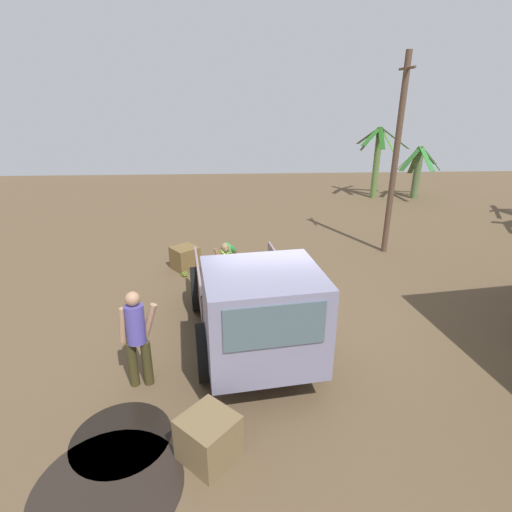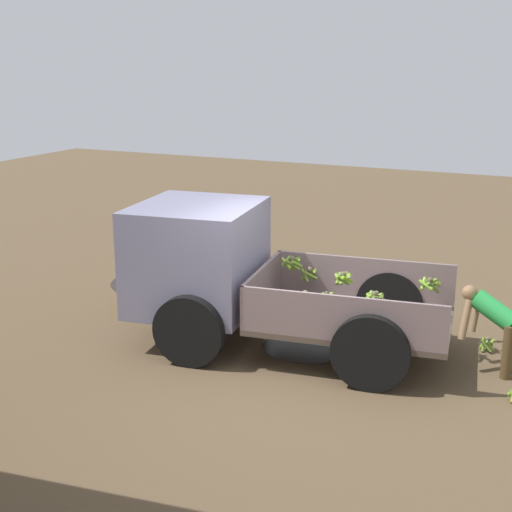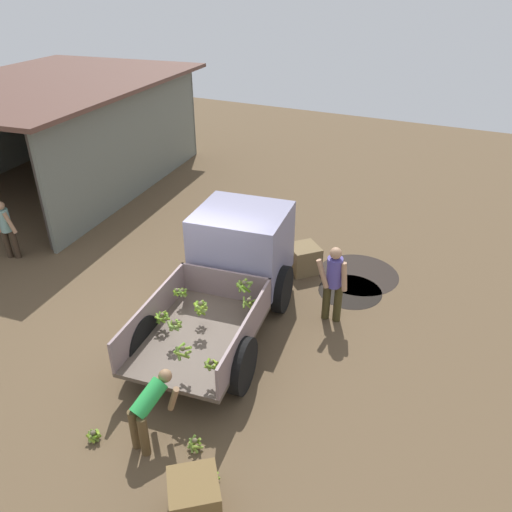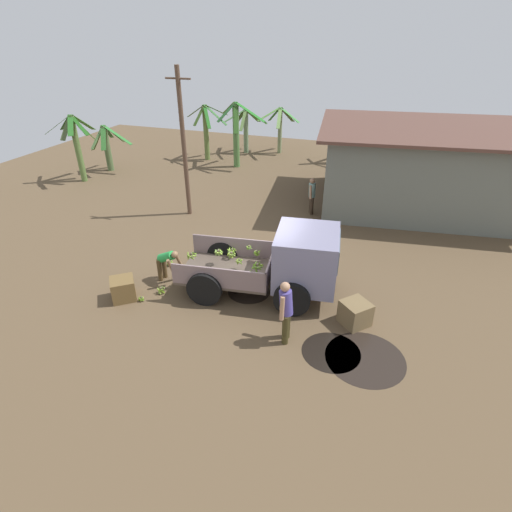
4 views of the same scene
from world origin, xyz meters
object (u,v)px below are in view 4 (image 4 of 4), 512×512
cargo_truck (291,261)px  banana_bunch_on_ground_0 (141,299)px  banana_bunch_on_ground_1 (170,263)px  wooden_crate_0 (123,289)px  person_worker_loading (167,261)px  person_bystander_near_shed (312,194)px  person_foreground_visitor (286,309)px  banana_bunch_on_ground_2 (161,290)px  wooden_crate_1 (355,313)px  utility_pole (184,144)px

cargo_truck → banana_bunch_on_ground_0: bearing=-163.6°
cargo_truck → banana_bunch_on_ground_1: bearing=168.8°
banana_bunch_on_ground_1 → wooden_crate_0: bearing=-99.2°
person_worker_loading → person_bystander_near_shed: person_bystander_near_shed is taller
person_foreground_visitor → wooden_crate_0: 4.88m
person_foreground_visitor → banana_bunch_on_ground_2: size_ratio=6.95×
person_bystander_near_shed → wooden_crate_1: bearing=90.8°
person_worker_loading → wooden_crate_1: bearing=9.4°
person_bystander_near_shed → wooden_crate_0: bearing=43.5°
utility_pole → person_bystander_near_shed: bearing=19.1°
cargo_truck → person_worker_loading: size_ratio=4.12×
person_worker_loading → banana_bunch_on_ground_0: bearing=-88.2°
person_foreground_visitor → wooden_crate_0: person_foreground_visitor is taller
banana_bunch_on_ground_0 → wooden_crate_1: (5.86, 0.98, 0.24)m
banana_bunch_on_ground_2 → wooden_crate_0: (-0.87, -0.56, 0.20)m
banana_bunch_on_ground_0 → person_worker_loading: bearing=80.2°
utility_pole → banana_bunch_on_ground_0: size_ratio=33.62×
person_worker_loading → wooden_crate_1: 5.67m
banana_bunch_on_ground_2 → wooden_crate_0: size_ratio=0.38×
utility_pole → banana_bunch_on_ground_2: size_ratio=23.15×
person_bystander_near_shed → banana_bunch_on_ground_1: (-3.44, -5.71, -0.74)m
wooden_crate_1 → banana_bunch_on_ground_0: bearing=-170.5°
utility_pole → person_worker_loading: 5.62m
person_worker_loading → wooden_crate_0: bearing=-109.6°
utility_pole → wooden_crate_1: size_ratio=8.50×
utility_pole → person_worker_loading: (1.78, -4.85, -2.21)m
person_worker_loading → banana_bunch_on_ground_2: person_worker_loading is taller
person_foreground_visitor → wooden_crate_0: size_ratio=2.65×
banana_bunch_on_ground_0 → wooden_crate_1: bearing=9.5°
banana_bunch_on_ground_2 → wooden_crate_1: wooden_crate_1 is taller
banana_bunch_on_ground_1 → person_bystander_near_shed: bearing=59.0°
cargo_truck → person_bystander_near_shed: cargo_truck is taller
wooden_crate_1 → banana_bunch_on_ground_2: bearing=-175.3°
utility_pole → banana_bunch_on_ground_0: utility_pole is taller
person_foreground_visitor → banana_bunch_on_ground_2: bearing=-15.7°
person_worker_loading → cargo_truck: bearing=20.1°
banana_bunch_on_ground_1 → banana_bunch_on_ground_2: size_ratio=0.97×
utility_pole → wooden_crate_0: 6.69m
cargo_truck → banana_bunch_on_ground_2: cargo_truck is taller
cargo_truck → banana_bunch_on_ground_1: (-4.10, 0.25, -0.99)m
person_worker_loading → banana_bunch_on_ground_1: person_worker_loading is taller
banana_bunch_on_ground_0 → banana_bunch_on_ground_1: banana_bunch_on_ground_1 is taller
person_foreground_visitor → banana_bunch_on_ground_0: (-4.29, 0.24, -0.86)m
person_bystander_near_shed → wooden_crate_1: (2.63, -6.72, -0.52)m
utility_pole → person_foreground_visitor: size_ratio=3.33×
banana_bunch_on_ground_1 → banana_bunch_on_ground_0: bearing=-84.0°
cargo_truck → banana_bunch_on_ground_0: size_ratio=27.63×
banana_bunch_on_ground_2 → person_foreground_visitor: bearing=-10.9°
utility_pole → person_bystander_near_shed: 5.49m
person_bystander_near_shed → banana_bunch_on_ground_0: (-3.23, -7.70, -0.76)m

